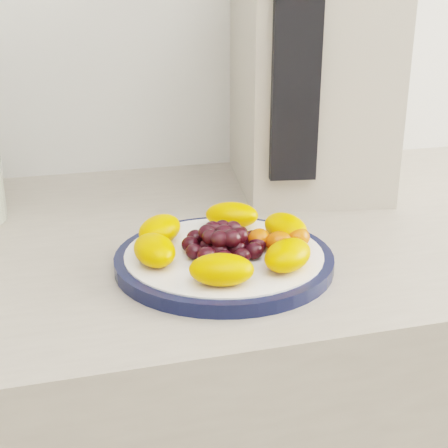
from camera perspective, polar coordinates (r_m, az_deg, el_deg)
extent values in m
cylinder|color=black|center=(0.69, 0.00, -3.31)|extent=(0.24, 0.24, 0.01)
cylinder|color=white|center=(0.69, 0.00, -3.24)|extent=(0.22, 0.22, 0.02)
cube|color=#B1A696|center=(0.97, 7.68, 13.96)|extent=(0.25, 0.31, 0.36)
cube|color=black|center=(0.81, 6.57, 13.14)|extent=(0.06, 0.03, 0.26)
ellipsoid|color=#FF8500|center=(0.71, 5.65, -0.34)|extent=(0.05, 0.07, 0.03)
ellipsoid|color=#FF8500|center=(0.75, 0.72, 0.83)|extent=(0.07, 0.06, 0.03)
ellipsoid|color=#FF8500|center=(0.71, -5.89, -0.50)|extent=(0.07, 0.08, 0.03)
ellipsoid|color=#FF8500|center=(0.66, -6.37, -2.38)|extent=(0.05, 0.07, 0.03)
ellipsoid|color=#FF8500|center=(0.61, -0.23, -4.19)|extent=(0.07, 0.06, 0.03)
ellipsoid|color=#FF8500|center=(0.64, 5.85, -2.86)|extent=(0.08, 0.07, 0.03)
ellipsoid|color=black|center=(0.68, 0.00, -1.93)|extent=(0.02, 0.02, 0.02)
ellipsoid|color=black|center=(0.69, 1.52, -1.75)|extent=(0.02, 0.02, 0.02)
ellipsoid|color=black|center=(0.70, 0.39, -1.27)|extent=(0.02, 0.02, 0.02)
ellipsoid|color=black|center=(0.69, -1.11, -1.43)|extent=(0.02, 0.02, 0.02)
ellipsoid|color=black|center=(0.68, -1.54, -2.09)|extent=(0.02, 0.02, 0.02)
ellipsoid|color=black|center=(0.66, -0.41, -2.44)|extent=(0.02, 0.02, 0.02)
ellipsoid|color=black|center=(0.67, 1.15, -2.27)|extent=(0.02, 0.02, 0.02)
ellipsoid|color=black|center=(0.70, 2.60, -1.30)|extent=(0.02, 0.02, 0.02)
ellipsoid|color=black|center=(0.71, 1.46, -0.90)|extent=(0.02, 0.02, 0.02)
ellipsoid|color=black|center=(0.72, -0.02, -0.80)|extent=(0.02, 0.02, 0.02)
ellipsoid|color=black|center=(0.71, -1.50, -0.86)|extent=(0.02, 0.02, 0.02)
ellipsoid|color=black|center=(0.70, -2.62, -1.28)|extent=(0.02, 0.02, 0.02)
ellipsoid|color=black|center=(0.68, -3.09, -1.88)|extent=(0.02, 0.02, 0.02)
ellipsoid|color=black|center=(0.67, -2.74, -2.53)|extent=(0.02, 0.02, 0.02)
ellipsoid|color=black|center=(0.65, -1.60, -2.91)|extent=(0.02, 0.02, 0.02)
ellipsoid|color=black|center=(0.65, 0.02, -3.16)|extent=(0.02, 0.02, 0.02)
ellipsoid|color=black|center=(0.65, 1.64, -2.97)|extent=(0.02, 0.02, 0.02)
ellipsoid|color=black|center=(0.67, 2.76, -2.46)|extent=(0.02, 0.02, 0.02)
ellipsoid|color=black|center=(0.68, 3.09, -1.89)|extent=(0.02, 0.02, 0.02)
ellipsoid|color=black|center=(0.68, 0.00, -0.85)|extent=(0.02, 0.02, 0.02)
ellipsoid|color=black|center=(0.69, 0.84, -0.42)|extent=(0.02, 0.02, 0.02)
ellipsoid|color=black|center=(0.69, -0.14, -0.33)|extent=(0.02, 0.02, 0.02)
ellipsoid|color=black|center=(0.69, -1.06, -0.47)|extent=(0.02, 0.02, 0.02)
ellipsoid|color=black|center=(0.68, -1.51, -0.80)|extent=(0.02, 0.02, 0.02)
ellipsoid|color=black|center=(0.67, -1.25, -1.20)|extent=(0.02, 0.02, 0.02)
ellipsoid|color=black|center=(0.66, -0.39, -1.39)|extent=(0.02, 0.02, 0.02)
ellipsoid|color=black|center=(0.66, 0.67, -1.35)|extent=(0.02, 0.02, 0.02)
ellipsoid|color=black|center=(0.67, 1.39, -1.09)|extent=(0.02, 0.02, 0.02)
ellipsoid|color=#E4430B|center=(0.68, 5.04, -1.62)|extent=(0.03, 0.03, 0.02)
ellipsoid|color=#E4430B|center=(0.70, 6.74, -1.25)|extent=(0.04, 0.03, 0.02)
ellipsoid|color=#E4430B|center=(0.67, 6.53, -2.16)|extent=(0.04, 0.04, 0.02)
ellipsoid|color=#E4430B|center=(0.69, 3.23, -1.39)|extent=(0.04, 0.04, 0.02)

